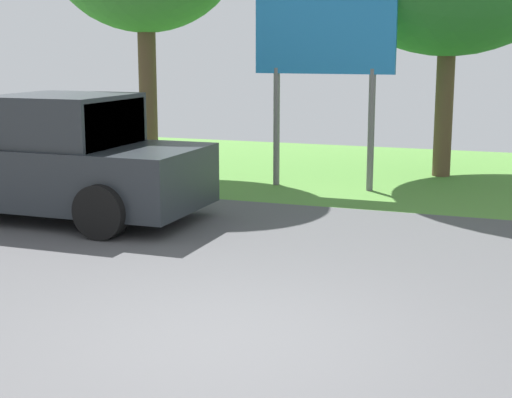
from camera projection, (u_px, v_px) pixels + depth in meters
name	position (u px, v px, depth m)	size (l,w,h in m)	color
ground_plane	(319.00, 262.00, 9.58)	(40.00, 22.00, 0.20)	#4C4C4F
pickup_truck	(40.00, 160.00, 11.84)	(5.20, 2.28, 1.88)	#23282D
roadside_billboard	(324.00, 49.00, 13.89)	(2.60, 0.12, 3.50)	slate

